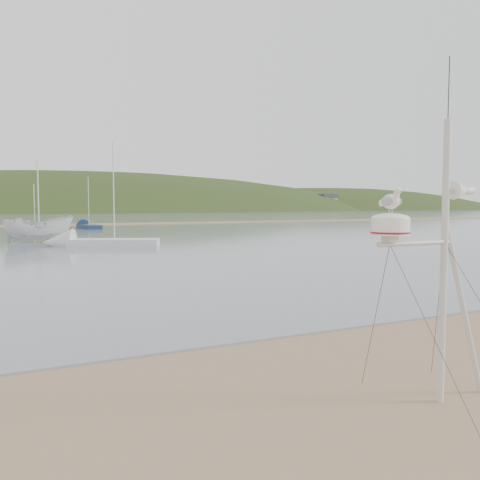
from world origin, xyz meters
name	(u,v)px	position (x,y,z in m)	size (l,w,h in m)	color
ground	(77,479)	(0.00, 0.00, 0.00)	(560.00, 560.00, 0.00)	#8B6C50
hill_ridge	(39,256)	(18.52, 235.00, -19.70)	(620.00, 180.00, 80.00)	#223214
far_cottages	(1,202)	(3.00, 196.00, 4.00)	(294.40, 6.30, 8.00)	silver
mast_rig	(442,322)	(5.18, -0.23, 1.23)	(2.26, 2.42, 5.11)	beige
boat_white	(39,208)	(2.71, 37.08, 2.67)	(1.98, 2.04, 5.27)	silver
sailboat_blue_far	(85,226)	(9.86, 59.57, 0.30)	(2.47, 7.00, 6.81)	#142647
sailboat_white_near	(82,242)	(5.02, 31.35, 0.30)	(8.23, 5.06, 8.03)	silver
sailboat_dark_mid	(37,228)	(4.07, 55.91, 0.30)	(2.82, 5.73, 5.59)	black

